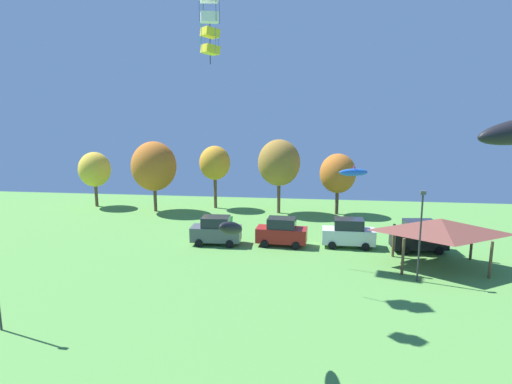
{
  "coord_description": "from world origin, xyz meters",
  "views": [
    {
      "loc": [
        1.04,
        3.8,
        11.6
      ],
      "look_at": [
        -0.68,
        17.64,
        8.92
      ],
      "focal_mm": 32.0,
      "sensor_mm": 36.0,
      "label": 1
    }
  ],
  "objects_px": {
    "parked_car_rightmost_in_row": "(419,236)",
    "light_post_0": "(420,231)",
    "parked_car_third_from_left": "(349,233)",
    "kite_flying_0": "(210,41)",
    "treeline_tree_0": "(95,170)",
    "treeline_tree_3": "(279,163)",
    "kite_flying_1": "(209,7)",
    "parked_car_leftmost": "(216,231)",
    "parked_car_second_from_left": "(282,232)",
    "treeline_tree_2": "(215,163)",
    "park_pavilion": "(441,226)",
    "kite_flying_3": "(231,228)",
    "treeline_tree_1": "(154,166)",
    "kite_flying_7": "(354,172)",
    "treeline_tree_4": "(338,174)"
  },
  "relations": [
    {
      "from": "parked_car_rightmost_in_row",
      "to": "treeline_tree_2",
      "type": "relative_size",
      "value": 0.63
    },
    {
      "from": "light_post_0",
      "to": "treeline_tree_2",
      "type": "height_order",
      "value": "treeline_tree_2"
    },
    {
      "from": "kite_flying_1",
      "to": "treeline_tree_3",
      "type": "distance_m",
      "value": 22.31
    },
    {
      "from": "kite_flying_1",
      "to": "light_post_0",
      "type": "relative_size",
      "value": 0.72
    },
    {
      "from": "treeline_tree_2",
      "to": "treeline_tree_4",
      "type": "distance_m",
      "value": 13.68
    },
    {
      "from": "parked_car_leftmost",
      "to": "park_pavilion",
      "type": "bearing_deg",
      "value": -13.09
    },
    {
      "from": "parked_car_leftmost",
      "to": "parked_car_second_from_left",
      "type": "xyz_separation_m",
      "value": [
        5.52,
        0.26,
        -0.0
      ]
    },
    {
      "from": "parked_car_third_from_left",
      "to": "light_post_0",
      "type": "height_order",
      "value": "light_post_0"
    },
    {
      "from": "parked_car_rightmost_in_row",
      "to": "kite_flying_7",
      "type": "bearing_deg",
      "value": -175.55
    },
    {
      "from": "kite_flying_3",
      "to": "light_post_0",
      "type": "relative_size",
      "value": 0.43
    },
    {
      "from": "kite_flying_3",
      "to": "treeline_tree_1",
      "type": "height_order",
      "value": "treeline_tree_1"
    },
    {
      "from": "kite_flying_0",
      "to": "treeline_tree_2",
      "type": "xyz_separation_m",
      "value": [
        -5.22,
        24.61,
        -9.84
      ]
    },
    {
      "from": "treeline_tree_0",
      "to": "parked_car_second_from_left",
      "type": "bearing_deg",
      "value": -28.96
    },
    {
      "from": "parked_car_rightmost_in_row",
      "to": "light_post_0",
      "type": "xyz_separation_m",
      "value": [
        -1.49,
        -6.59,
        2.23
      ]
    },
    {
      "from": "kite_flying_3",
      "to": "kite_flying_7",
      "type": "distance_m",
      "value": 17.93
    },
    {
      "from": "treeline_tree_1",
      "to": "treeline_tree_2",
      "type": "distance_m",
      "value": 6.71
    },
    {
      "from": "kite_flying_0",
      "to": "parked_car_third_from_left",
      "type": "relative_size",
      "value": 0.33
    },
    {
      "from": "kite_flying_3",
      "to": "treeline_tree_1",
      "type": "distance_m",
      "value": 31.85
    },
    {
      "from": "parked_car_leftmost",
      "to": "parked_car_rightmost_in_row",
      "type": "xyz_separation_m",
      "value": [
        16.56,
        0.12,
        0.07
      ]
    },
    {
      "from": "treeline_tree_0",
      "to": "park_pavilion",
      "type": "bearing_deg",
      "value": -25.28
    },
    {
      "from": "kite_flying_3",
      "to": "treeline_tree_2",
      "type": "distance_m",
      "value": 32.02
    },
    {
      "from": "kite_flying_3",
      "to": "treeline_tree_0",
      "type": "distance_m",
      "value": 37.04
    },
    {
      "from": "parked_car_third_from_left",
      "to": "parked_car_rightmost_in_row",
      "type": "distance_m",
      "value": 5.54
    },
    {
      "from": "kite_flying_3",
      "to": "parked_car_leftmost",
      "type": "bearing_deg",
      "value": 104.35
    },
    {
      "from": "parked_car_leftmost",
      "to": "parked_car_second_from_left",
      "type": "distance_m",
      "value": 5.53
    },
    {
      "from": "treeline_tree_0",
      "to": "treeline_tree_2",
      "type": "bearing_deg",
      "value": 3.67
    },
    {
      "from": "treeline_tree_0",
      "to": "treeline_tree_3",
      "type": "xyz_separation_m",
      "value": [
        21.21,
        -0.71,
        1.19
      ]
    },
    {
      "from": "kite_flying_0",
      "to": "parked_car_third_from_left",
      "type": "bearing_deg",
      "value": 53.21
    },
    {
      "from": "kite_flying_1",
      "to": "parked_car_leftmost",
      "type": "distance_m",
      "value": 17.77
    },
    {
      "from": "kite_flying_3",
      "to": "treeline_tree_1",
      "type": "relative_size",
      "value": 0.34
    },
    {
      "from": "treeline_tree_2",
      "to": "kite_flying_1",
      "type": "bearing_deg",
      "value": -78.2
    },
    {
      "from": "parked_car_third_from_left",
      "to": "parked_car_rightmost_in_row",
      "type": "bearing_deg",
      "value": -4.52
    },
    {
      "from": "kite_flying_0",
      "to": "light_post_0",
      "type": "height_order",
      "value": "kite_flying_0"
    },
    {
      "from": "parked_car_third_from_left",
      "to": "treeline_tree_0",
      "type": "xyz_separation_m",
      "value": [
        -27.84,
        12.01,
        3.13
      ]
    },
    {
      "from": "treeline_tree_0",
      "to": "treeline_tree_3",
      "type": "bearing_deg",
      "value": -1.91
    },
    {
      "from": "parked_car_second_from_left",
      "to": "treeline_tree_3",
      "type": "bearing_deg",
      "value": 99.17
    },
    {
      "from": "parked_car_third_from_left",
      "to": "treeline_tree_1",
      "type": "relative_size",
      "value": 0.56
    },
    {
      "from": "park_pavilion",
      "to": "treeline_tree_1",
      "type": "relative_size",
      "value": 0.96
    },
    {
      "from": "park_pavilion",
      "to": "kite_flying_0",
      "type": "bearing_deg",
      "value": -152.72
    },
    {
      "from": "kite_flying_7",
      "to": "parked_car_third_from_left",
      "type": "xyz_separation_m",
      "value": [
        -0.08,
        1.55,
        -5.3
      ]
    },
    {
      "from": "treeline_tree_4",
      "to": "parked_car_third_from_left",
      "type": "bearing_deg",
      "value": -88.08
    },
    {
      "from": "park_pavilion",
      "to": "kite_flying_1",
      "type": "bearing_deg",
      "value": -168.96
    },
    {
      "from": "parked_car_leftmost",
      "to": "treeline_tree_0",
      "type": "bearing_deg",
      "value": 141.29
    },
    {
      "from": "parked_car_third_from_left",
      "to": "treeline_tree_0",
      "type": "bearing_deg",
      "value": 157.26
    },
    {
      "from": "parked_car_leftmost",
      "to": "treeline_tree_1",
      "type": "bearing_deg",
      "value": 127.84
    },
    {
      "from": "light_post_0",
      "to": "treeline_tree_2",
      "type": "distance_m",
      "value": 26.95
    },
    {
      "from": "parked_car_second_from_left",
      "to": "light_post_0",
      "type": "distance_m",
      "value": 11.91
    },
    {
      "from": "parked_car_leftmost",
      "to": "treeline_tree_3",
      "type": "xyz_separation_m",
      "value": [
        4.4,
        11.91,
        4.32
      ]
    },
    {
      "from": "kite_flying_1",
      "to": "parked_car_rightmost_in_row",
      "type": "relative_size",
      "value": 0.99
    },
    {
      "from": "treeline_tree_2",
      "to": "treeline_tree_3",
      "type": "xyz_separation_m",
      "value": [
        7.35,
        -1.6,
        0.35
      ]
    }
  ]
}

